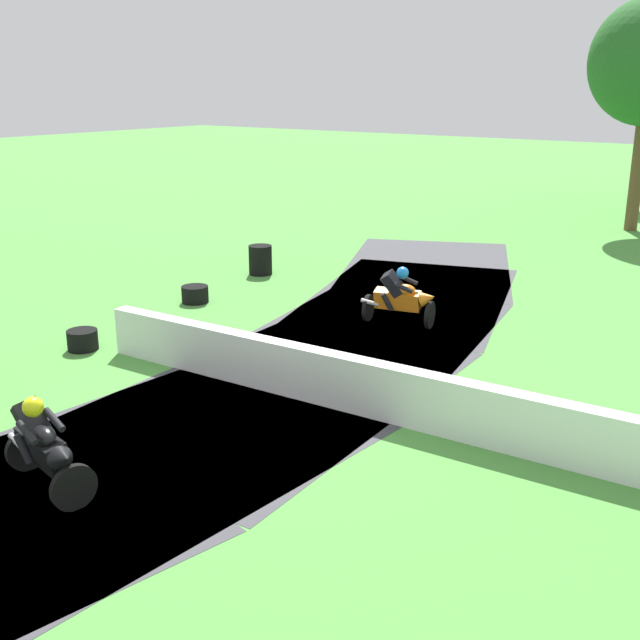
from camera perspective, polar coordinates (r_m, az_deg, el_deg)
name	(u,v)px	position (r m, az deg, el deg)	size (l,w,h in m)	color
ground_plane	(279,391)	(13.37, -3.05, -5.23)	(120.00, 120.00, 0.00)	#4C933D
track_asphalt	(239,380)	(13.87, -5.99, -4.44)	(8.45, 28.34, 0.01)	#3D3D42
safety_barrier	(563,434)	(11.27, 17.44, -7.99)	(0.30, 17.23, 0.90)	white
motorcycle_lead_black	(44,446)	(10.57, -19.61, -8.70)	(1.71, 0.99, 1.43)	black
motorcycle_chase_orange	(401,297)	(16.76, 5.97, 1.68)	(1.71, 1.04, 1.43)	black
tire_stack_mid_b	(83,340)	(16.01, -17.04, -1.41)	(0.60, 0.60, 0.40)	black
tire_stack_far	(195,294)	(18.83, -9.17, 1.88)	(0.64, 0.64, 0.40)	black
tire_stack_extra_a	(260,260)	(21.36, -4.40, 4.42)	(0.64, 0.64, 0.80)	black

